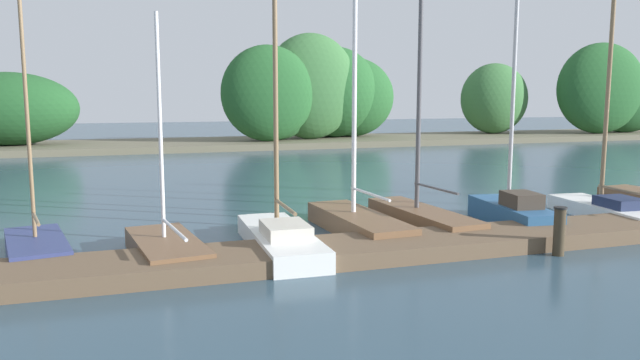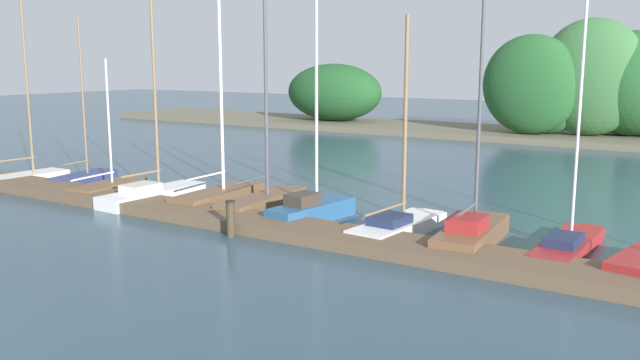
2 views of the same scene
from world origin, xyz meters
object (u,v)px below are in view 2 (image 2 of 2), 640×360
Objects in this scene: sailboat_2 at (111,187)px; sailboat_7 at (400,222)px; sailboat_0 at (32,172)px; sailboat_8 at (473,230)px; sailboat_9 at (569,242)px; sailboat_1 at (86,176)px; sailboat_5 at (266,196)px; sailboat_3 at (155,190)px; mooring_piling_1 at (230,219)px; sailboat_4 at (222,192)px; sailboat_6 at (313,206)px.

sailboat_2 is 12.01m from sailboat_7.
sailboat_2 is at bearing -87.06° from sailboat_0.
sailboat_9 is (2.42, 0.63, -0.13)m from sailboat_8.
sailboat_0 is 21.66m from sailboat_9.
sailboat_1 is at bearing -66.33° from sailboat_0.
sailboat_5 is at bearing -99.18° from sailboat_1.
sailboat_0 is at bearing 99.52° from sailboat_1.
mooring_piling_1 is at bearing -111.48° from sailboat_3.
sailboat_2 is at bearing 87.20° from sailboat_8.
sailboat_4 is (2.24, 1.07, -0.00)m from sailboat_3.
sailboat_8 is at bearing -85.57° from sailboat_3.
sailboat_6 is at bearing -99.39° from sailboat_4.
sailboat_5 is 1.11× the size of sailboat_6.
sailboat_7 is (9.55, 0.58, -0.04)m from sailboat_3.
sailboat_5 is at bearing 90.78° from sailboat_9.
sailboat_1 is 6.37× the size of mooring_piling_1.
sailboat_9 is (11.93, 0.18, -0.11)m from sailboat_4.
sailboat_3 is 1.11× the size of sailboat_8.
sailboat_1 is 0.89× the size of sailboat_6.
sailboat_3 is 6.05m from mooring_piling_1.
sailboat_6 reaches higher than sailboat_1.
sailboat_6 is (4.24, -0.46, 0.06)m from sailboat_4.
sailboat_5 is (1.85, 0.16, 0.04)m from sailboat_4.
sailboat_8 is at bearing -85.06° from sailboat_0.
mooring_piling_1 is at bearing 131.02° from sailboat_7.
sailboat_8 reaches higher than sailboat_6.
sailboat_5 reaches higher than sailboat_6.
sailboat_4 is (9.70, 0.98, 0.00)m from sailboat_0.
sailboat_3 is 7.97× the size of mooring_piling_1.
sailboat_7 is (5.45, -0.65, -0.08)m from sailboat_5.
mooring_piling_1 is at bearing 113.42° from sailboat_9.
sailboat_9 is (10.08, 0.02, -0.15)m from sailboat_5.
sailboat_1 is 11.15m from mooring_piling_1.
sailboat_2 is at bearing -120.29° from sailboat_1.
sailboat_6 reaches higher than sailboat_7.
sailboat_0 is 0.99× the size of sailboat_5.
sailboat_7 is at bearing 85.90° from sailboat_8.
sailboat_9 is at bearing -77.23° from sailboat_7.
sailboat_4 is 4.26m from sailboat_6.
sailboat_0 reaches higher than sailboat_9.
sailboat_2 is 0.60× the size of sailboat_3.
sailboat_4 is 1.05× the size of sailboat_8.
sailboat_4 is at bearing -100.04° from sailboat_1.
sailboat_5 is at bearing -87.37° from sailboat_2.
sailboat_7 is (3.06, -0.03, -0.10)m from sailboat_6.
sailboat_3 reaches higher than sailboat_1.
sailboat_6 reaches higher than sailboat_9.
mooring_piling_1 is at bearing -161.74° from sailboat_5.
sailboat_8 reaches higher than sailboat_7.
mooring_piling_1 is (-3.97, -2.94, 0.18)m from sailboat_7.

